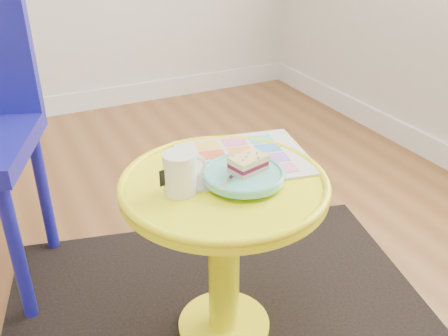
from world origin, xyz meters
name	(u,v)px	position (x,y,z in m)	size (l,w,h in m)	color
rug	(224,327)	(0.58, 0.02, 0.00)	(1.30, 1.10, 0.01)	black
side_table	(224,228)	(0.58, 0.02, 0.36)	(0.53, 0.53, 0.51)	#FFFB15
newspaper	(244,157)	(0.69, 0.12, 0.51)	(0.35, 0.30, 0.01)	silver
mug	(181,172)	(0.47, 0.02, 0.56)	(0.11, 0.08, 0.10)	white
plate	(244,176)	(0.62, 0.00, 0.53)	(0.21, 0.21, 0.02)	#60CCC1
cake_slice	(248,163)	(0.64, 0.00, 0.56)	(0.10, 0.08, 0.04)	#D3BC8C
fork	(234,175)	(0.59, -0.01, 0.54)	(0.12, 0.10, 0.00)	silver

